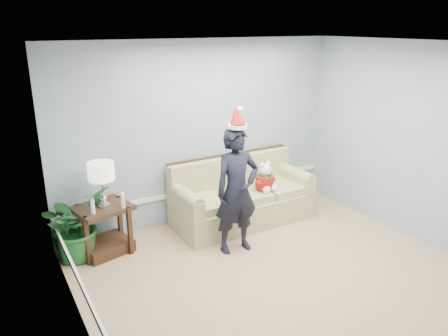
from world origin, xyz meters
name	(u,v)px	position (x,y,z in m)	size (l,w,h in m)	color
room_shell	(313,183)	(0.00, 0.00, 1.35)	(4.54, 5.04, 2.74)	tan
wainscot_trim	(165,242)	(-1.18, 1.18, 0.45)	(4.49, 4.99, 0.06)	white
sofa	(240,199)	(0.42, 2.06, 0.35)	(2.10, 0.92, 0.98)	#596831
side_table	(105,234)	(-1.65, 2.11, 0.26)	(0.79, 0.71, 0.66)	#3C2215
table_lamp	(101,173)	(-1.63, 2.09, 1.11)	(0.33, 0.33, 0.59)	silver
candle_pair	(108,204)	(-1.62, 1.93, 0.75)	(0.43, 0.05, 0.20)	silver
houseplant	(75,224)	(-2.00, 2.15, 0.47)	(0.85, 0.74, 0.94)	#1B5D26
man	(237,191)	(-0.11, 1.31, 0.84)	(0.61, 0.40, 1.68)	black
santa_hat	(237,118)	(-0.11, 1.33, 1.79)	(0.27, 0.30, 0.29)	white
teddy_bear	(265,180)	(0.71, 1.83, 0.68)	(0.32, 0.34, 0.45)	white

